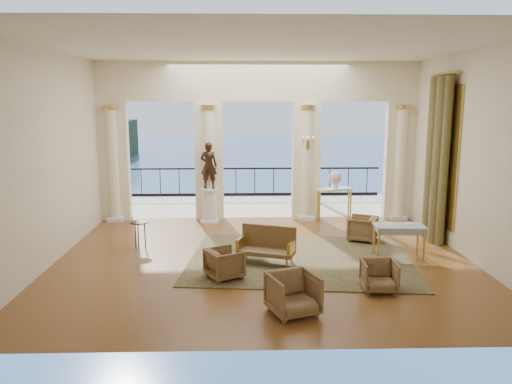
{
  "coord_description": "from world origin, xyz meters",
  "views": [
    {
      "loc": [
        -0.44,
        -10.44,
        3.46
      ],
      "look_at": [
        -0.14,
        0.6,
        1.4
      ],
      "focal_mm": 35.0,
      "sensor_mm": 36.0,
      "label": 1
    }
  ],
  "objects_px": {
    "armchair_a": "(293,292)",
    "pedestal": "(209,206)",
    "armchair_c": "(362,227)",
    "armchair_b": "(379,274)",
    "armchair_d": "(225,262)",
    "game_table": "(399,229)",
    "statue": "(209,165)",
    "settee": "(267,245)",
    "console_table": "(335,194)",
    "side_table": "(139,226)"
  },
  "relations": [
    {
      "from": "armchair_b",
      "to": "pedestal",
      "type": "relative_size",
      "value": 0.64
    },
    {
      "from": "console_table",
      "to": "game_table",
      "type": "bearing_deg",
      "value": -99.82
    },
    {
      "from": "settee",
      "to": "pedestal",
      "type": "bearing_deg",
      "value": 131.76
    },
    {
      "from": "pedestal",
      "to": "console_table",
      "type": "xyz_separation_m",
      "value": [
        3.59,
        0.13,
        0.31
      ]
    },
    {
      "from": "statue",
      "to": "side_table",
      "type": "height_order",
      "value": "statue"
    },
    {
      "from": "armchair_a",
      "to": "armchair_b",
      "type": "relative_size",
      "value": 1.2
    },
    {
      "from": "armchair_c",
      "to": "armchair_d",
      "type": "distance_m",
      "value": 4.18
    },
    {
      "from": "side_table",
      "to": "statue",
      "type": "bearing_deg",
      "value": 59.89
    },
    {
      "from": "game_table",
      "to": "statue",
      "type": "distance_m",
      "value": 5.59
    },
    {
      "from": "armchair_d",
      "to": "side_table",
      "type": "xyz_separation_m",
      "value": [
        -2.05,
        1.98,
        0.24
      ]
    },
    {
      "from": "armchair_b",
      "to": "statue",
      "type": "xyz_separation_m",
      "value": [
        -3.43,
        5.25,
        1.32
      ]
    },
    {
      "from": "armchair_a",
      "to": "pedestal",
      "type": "xyz_separation_m",
      "value": [
        -1.76,
        6.22,
        0.1
      ]
    },
    {
      "from": "armchair_b",
      "to": "armchair_d",
      "type": "distance_m",
      "value": 2.94
    },
    {
      "from": "armchair_a",
      "to": "settee",
      "type": "bearing_deg",
      "value": 75.8
    },
    {
      "from": "statue",
      "to": "armchair_d",
      "type": "bearing_deg",
      "value": 107.93
    },
    {
      "from": "pedestal",
      "to": "console_table",
      "type": "bearing_deg",
      "value": 2.12
    },
    {
      "from": "armchair_b",
      "to": "statue",
      "type": "height_order",
      "value": "statue"
    },
    {
      "from": "settee",
      "to": "statue",
      "type": "bearing_deg",
      "value": 131.76
    },
    {
      "from": "armchair_a",
      "to": "armchair_c",
      "type": "distance_m",
      "value": 4.75
    },
    {
      "from": "armchair_c",
      "to": "side_table",
      "type": "xyz_separation_m",
      "value": [
        -5.37,
        -0.56,
        0.22
      ]
    },
    {
      "from": "pedestal",
      "to": "armchair_d",
      "type": "bearing_deg",
      "value": -82.62
    },
    {
      "from": "settee",
      "to": "statue",
      "type": "height_order",
      "value": "statue"
    },
    {
      "from": "armchair_a",
      "to": "console_table",
      "type": "relative_size",
      "value": 0.7
    },
    {
      "from": "armchair_a",
      "to": "armchair_d",
      "type": "height_order",
      "value": "armchair_a"
    },
    {
      "from": "armchair_d",
      "to": "statue",
      "type": "relative_size",
      "value": 0.5
    },
    {
      "from": "armchair_b",
      "to": "statue",
      "type": "distance_m",
      "value": 6.41
    },
    {
      "from": "settee",
      "to": "armchair_b",
      "type": "bearing_deg",
      "value": -19.88
    },
    {
      "from": "armchair_c",
      "to": "side_table",
      "type": "relative_size",
      "value": 1.04
    },
    {
      "from": "pedestal",
      "to": "side_table",
      "type": "xyz_separation_m",
      "value": [
        -1.47,
        -2.53,
        0.09
      ]
    },
    {
      "from": "armchair_c",
      "to": "console_table",
      "type": "xyz_separation_m",
      "value": [
        -0.32,
        2.11,
        0.45
      ]
    },
    {
      "from": "armchair_b",
      "to": "armchair_c",
      "type": "xyz_separation_m",
      "value": [
        0.47,
        3.28,
        0.03
      ]
    },
    {
      "from": "armchair_c",
      "to": "game_table",
      "type": "xyz_separation_m",
      "value": [
        0.48,
        -1.36,
        0.32
      ]
    },
    {
      "from": "armchair_a",
      "to": "armchair_c",
      "type": "bearing_deg",
      "value": 42.42
    },
    {
      "from": "settee",
      "to": "console_table",
      "type": "distance_m",
      "value": 4.33
    },
    {
      "from": "armchair_d",
      "to": "settee",
      "type": "height_order",
      "value": "settee"
    },
    {
      "from": "armchair_d",
      "to": "settee",
      "type": "bearing_deg",
      "value": -73.54
    },
    {
      "from": "armchair_c",
      "to": "statue",
      "type": "xyz_separation_m",
      "value": [
        -3.9,
        1.97,
        1.3
      ]
    },
    {
      "from": "armchair_d",
      "to": "armchair_c",
      "type": "bearing_deg",
      "value": -81.92
    },
    {
      "from": "armchair_d",
      "to": "game_table",
      "type": "relative_size",
      "value": 0.59
    },
    {
      "from": "settee",
      "to": "statue",
      "type": "relative_size",
      "value": 1.0
    },
    {
      "from": "statue",
      "to": "armchair_b",
      "type": "bearing_deg",
      "value": 133.72
    },
    {
      "from": "pedestal",
      "to": "statue",
      "type": "height_order",
      "value": "statue"
    },
    {
      "from": "armchair_a",
      "to": "armchair_b",
      "type": "xyz_separation_m",
      "value": [
        1.67,
        0.96,
        -0.06
      ]
    },
    {
      "from": "pedestal",
      "to": "side_table",
      "type": "height_order",
      "value": "pedestal"
    },
    {
      "from": "pedestal",
      "to": "armchair_c",
      "type": "bearing_deg",
      "value": -26.83
    },
    {
      "from": "pedestal",
      "to": "console_table",
      "type": "height_order",
      "value": "pedestal"
    },
    {
      "from": "armchair_c",
      "to": "armchair_d",
      "type": "bearing_deg",
      "value": -28.98
    },
    {
      "from": "armchair_a",
      "to": "armchair_b",
      "type": "bearing_deg",
      "value": 9.19
    },
    {
      "from": "side_table",
      "to": "armchair_c",
      "type": "bearing_deg",
      "value": 5.93
    },
    {
      "from": "armchair_c",
      "to": "statue",
      "type": "bearing_deg",
      "value": -93.25
    }
  ]
}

